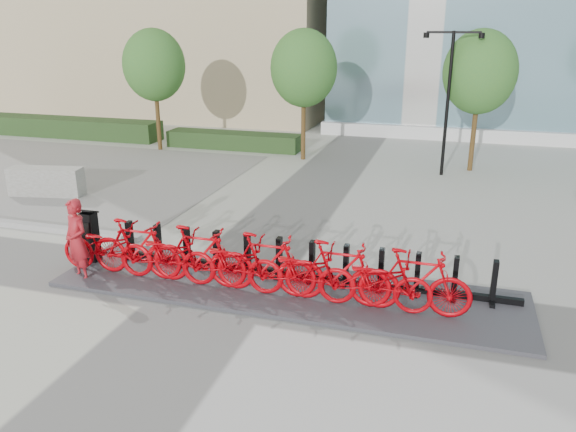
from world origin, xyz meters
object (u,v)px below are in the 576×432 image
(worker_red, at_px, (77,240))
(jersey_barrier, at_px, (46,182))
(kiosk, at_px, (90,235))
(bike_0, at_px, (107,247))

(worker_red, bearing_deg, jersey_barrier, 157.50)
(kiosk, relative_size, jersey_barrier, 0.54)
(kiosk, relative_size, worker_red, 0.70)
(worker_red, xyz_separation_m, jersey_barrier, (-4.96, 5.12, -0.44))
(bike_0, height_order, worker_red, worker_red)
(worker_red, relative_size, jersey_barrier, 0.77)
(bike_0, distance_m, kiosk, 0.84)
(bike_0, relative_size, worker_red, 1.20)
(worker_red, bearing_deg, kiosk, 132.18)
(kiosk, xyz_separation_m, jersey_barrier, (-4.68, 4.30, -0.23))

